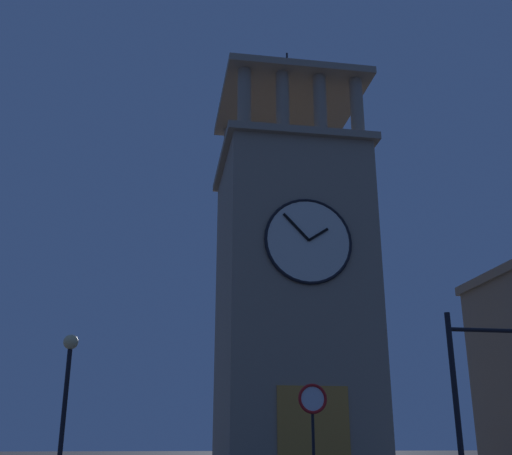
% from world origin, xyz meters
% --- Properties ---
extents(clocktower, '(7.87, 8.41, 23.88)m').
position_xyz_m(clocktower, '(-2.14, -2.29, 8.83)').
color(clocktower, gray).
rests_on(clocktower, ground_plane).
extents(traffic_signal_near, '(4.38, 0.41, 5.16)m').
position_xyz_m(traffic_signal_near, '(-4.94, 12.47, 3.49)').
color(traffic_signal_near, black).
rests_on(traffic_signal_near, ground_plane).
extents(street_lamp, '(0.44, 0.44, 4.71)m').
position_xyz_m(street_lamp, '(7.28, 9.65, 3.32)').
color(street_lamp, black).
rests_on(street_lamp, ground_plane).
extents(no_horn_sign, '(0.78, 0.14, 3.13)m').
position_xyz_m(no_horn_sign, '(0.60, 12.44, 2.46)').
color(no_horn_sign, black).
rests_on(no_horn_sign, ground_plane).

